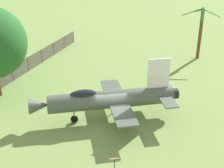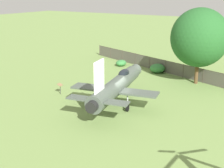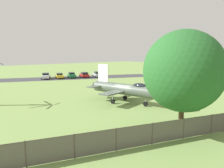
% 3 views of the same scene
% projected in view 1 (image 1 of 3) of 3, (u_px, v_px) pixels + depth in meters
% --- Properties ---
extents(ground_plane, '(200.00, 200.00, 0.00)m').
position_uv_depth(ground_plane, '(111.00, 119.00, 26.13)').
color(ground_plane, '#75934C').
extents(display_jet, '(12.21, 8.15, 5.10)m').
position_uv_depth(display_jet, '(107.00, 99.00, 25.26)').
color(display_jet, '#4C564C').
rests_on(display_jet, ground_plane).
extents(palm_tree, '(4.31, 4.43, 6.38)m').
position_uv_depth(palm_tree, '(200.00, 32.00, 37.85)').
color(palm_tree, brown).
rests_on(palm_tree, ground_plane).
extents(info_plaque, '(0.67, 0.50, 1.14)m').
position_uv_depth(info_plaque, '(114.00, 161.00, 19.88)').
color(info_plaque, '#333333').
rests_on(info_plaque, ground_plane).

